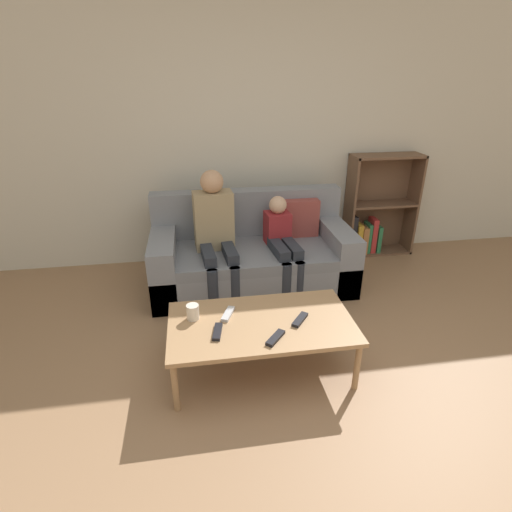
{
  "coord_description": "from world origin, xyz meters",
  "views": [
    {
      "loc": [
        -0.63,
        -1.34,
        1.88
      ],
      "look_at": [
        -0.19,
        1.41,
        0.58
      ],
      "focal_mm": 28.0,
      "sensor_mm": 36.0,
      "label": 1
    }
  ],
  "objects_px": {
    "tv_remote_3": "(228,314)",
    "tv_remote_0": "(218,332)",
    "person_child": "(282,241)",
    "coffee_table": "(261,325)",
    "tv_remote_2": "(275,338)",
    "tv_remote_1": "(300,320)",
    "couch": "(252,256)",
    "bookshelf": "(374,214)",
    "cup_near": "(193,312)",
    "person_adult": "(215,226)"
  },
  "relations": [
    {
      "from": "couch",
      "to": "person_child",
      "type": "relative_size",
      "value": 2.14
    },
    {
      "from": "tv_remote_0",
      "to": "tv_remote_2",
      "type": "xyz_separation_m",
      "value": [
        0.35,
        -0.12,
        0.0
      ]
    },
    {
      "from": "person_adult",
      "to": "cup_near",
      "type": "bearing_deg",
      "value": -107.09
    },
    {
      "from": "couch",
      "to": "bookshelf",
      "type": "xyz_separation_m",
      "value": [
        1.44,
        0.53,
        0.16
      ]
    },
    {
      "from": "person_child",
      "to": "bookshelf",
      "type": "bearing_deg",
      "value": 23.71
    },
    {
      "from": "bookshelf",
      "to": "coffee_table",
      "type": "bearing_deg",
      "value": -131.68
    },
    {
      "from": "person_adult",
      "to": "tv_remote_0",
      "type": "height_order",
      "value": "person_adult"
    },
    {
      "from": "person_child",
      "to": "tv_remote_0",
      "type": "distance_m",
      "value": 1.35
    },
    {
      "from": "tv_remote_0",
      "to": "tv_remote_1",
      "type": "distance_m",
      "value": 0.55
    },
    {
      "from": "cup_near",
      "to": "person_child",
      "type": "bearing_deg",
      "value": 50.05
    },
    {
      "from": "person_adult",
      "to": "cup_near",
      "type": "xyz_separation_m",
      "value": [
        -0.22,
        -1.04,
        -0.2
      ]
    },
    {
      "from": "tv_remote_0",
      "to": "tv_remote_1",
      "type": "height_order",
      "value": "same"
    },
    {
      "from": "coffee_table",
      "to": "cup_near",
      "type": "distance_m",
      "value": 0.46
    },
    {
      "from": "cup_near",
      "to": "tv_remote_1",
      "type": "bearing_deg",
      "value": -11.31
    },
    {
      "from": "cup_near",
      "to": "tv_remote_2",
      "type": "xyz_separation_m",
      "value": [
        0.5,
        -0.31,
        -0.04
      ]
    },
    {
      "from": "bookshelf",
      "to": "coffee_table",
      "type": "height_order",
      "value": "bookshelf"
    },
    {
      "from": "coffee_table",
      "to": "tv_remote_3",
      "type": "height_order",
      "value": "tv_remote_3"
    },
    {
      "from": "bookshelf",
      "to": "tv_remote_0",
      "type": "height_order",
      "value": "bookshelf"
    },
    {
      "from": "bookshelf",
      "to": "cup_near",
      "type": "distance_m",
      "value": 2.6
    },
    {
      "from": "coffee_table",
      "to": "tv_remote_1",
      "type": "height_order",
      "value": "tv_remote_1"
    },
    {
      "from": "cup_near",
      "to": "tv_remote_3",
      "type": "distance_m",
      "value": 0.24
    },
    {
      "from": "person_adult",
      "to": "tv_remote_3",
      "type": "xyz_separation_m",
      "value": [
        0.01,
        -1.03,
        -0.24
      ]
    },
    {
      "from": "person_child",
      "to": "tv_remote_2",
      "type": "height_order",
      "value": "person_child"
    },
    {
      "from": "person_adult",
      "to": "bookshelf",
      "type": "bearing_deg",
      "value": 14.18
    },
    {
      "from": "bookshelf",
      "to": "tv_remote_3",
      "type": "bearing_deg",
      "value": -137.08
    },
    {
      "from": "couch",
      "to": "coffee_table",
      "type": "xyz_separation_m",
      "value": [
        -0.13,
        -1.23,
        0.07
      ]
    },
    {
      "from": "person_adult",
      "to": "tv_remote_0",
      "type": "xyz_separation_m",
      "value": [
        -0.08,
        -1.22,
        -0.24
      ]
    },
    {
      "from": "person_child",
      "to": "tv_remote_0",
      "type": "xyz_separation_m",
      "value": [
        -0.67,
        -1.16,
        -0.09
      ]
    },
    {
      "from": "bookshelf",
      "to": "person_child",
      "type": "xyz_separation_m",
      "value": [
        -1.19,
        -0.67,
        0.04
      ]
    },
    {
      "from": "couch",
      "to": "tv_remote_2",
      "type": "height_order",
      "value": "couch"
    },
    {
      "from": "coffee_table",
      "to": "tv_remote_3",
      "type": "relative_size",
      "value": 6.93
    },
    {
      "from": "person_adult",
      "to": "coffee_table",
      "type": "bearing_deg",
      "value": -84.13
    },
    {
      "from": "couch",
      "to": "tv_remote_3",
      "type": "height_order",
      "value": "couch"
    },
    {
      "from": "bookshelf",
      "to": "tv_remote_1",
      "type": "height_order",
      "value": "bookshelf"
    },
    {
      "from": "couch",
      "to": "tv_remote_3",
      "type": "xyz_separation_m",
      "value": [
        -0.34,
        -1.12,
        0.11
      ]
    },
    {
      "from": "tv_remote_0",
      "to": "tv_remote_3",
      "type": "relative_size",
      "value": 1.0
    },
    {
      "from": "person_child",
      "to": "coffee_table",
      "type": "bearing_deg",
      "value": -115.15
    },
    {
      "from": "bookshelf",
      "to": "coffee_table",
      "type": "distance_m",
      "value": 2.35
    },
    {
      "from": "tv_remote_1",
      "to": "tv_remote_2",
      "type": "xyz_separation_m",
      "value": [
        -0.2,
        -0.17,
        0.0
      ]
    },
    {
      "from": "person_child",
      "to": "tv_remote_1",
      "type": "height_order",
      "value": "person_child"
    },
    {
      "from": "tv_remote_3",
      "to": "person_child",
      "type": "bearing_deg",
      "value": 81.78
    },
    {
      "from": "tv_remote_3",
      "to": "cup_near",
      "type": "bearing_deg",
      "value": -156.19
    },
    {
      "from": "tv_remote_0",
      "to": "tv_remote_2",
      "type": "distance_m",
      "value": 0.37
    },
    {
      "from": "person_adult",
      "to": "tv_remote_2",
      "type": "height_order",
      "value": "person_adult"
    },
    {
      "from": "cup_near",
      "to": "tv_remote_1",
      "type": "height_order",
      "value": "cup_near"
    },
    {
      "from": "cup_near",
      "to": "tv_remote_3",
      "type": "bearing_deg",
      "value": 0.98
    },
    {
      "from": "bookshelf",
      "to": "person_adult",
      "type": "relative_size",
      "value": 0.98
    },
    {
      "from": "couch",
      "to": "tv_remote_3",
      "type": "bearing_deg",
      "value": -106.71
    },
    {
      "from": "bookshelf",
      "to": "person_child",
      "type": "height_order",
      "value": "bookshelf"
    },
    {
      "from": "tv_remote_3",
      "to": "tv_remote_0",
      "type": "bearing_deg",
      "value": -91.09
    }
  ]
}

